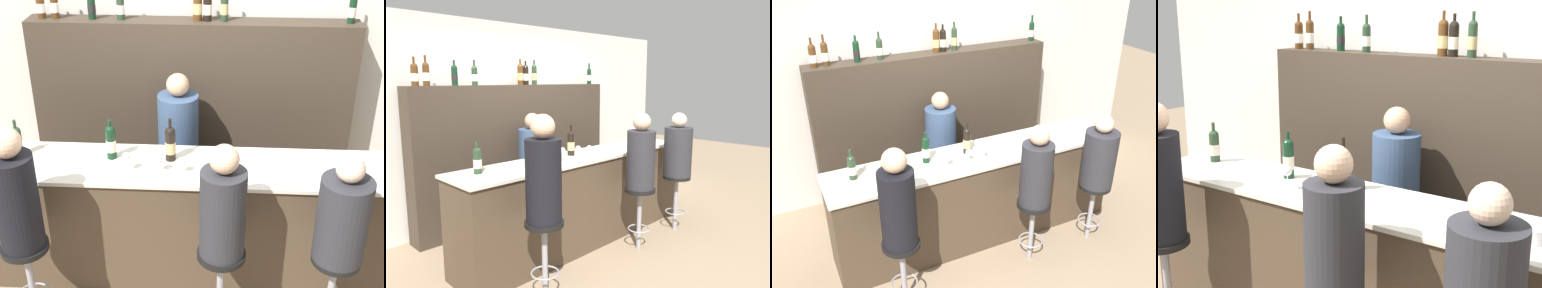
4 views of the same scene
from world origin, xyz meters
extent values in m
plane|color=#8C755B|center=(0.00, 0.00, 0.00)|extent=(16.00, 16.00, 0.00)
cube|color=beige|center=(0.00, 1.69, 1.30)|extent=(6.40, 0.05, 2.60)
cube|color=#473828|center=(0.00, 0.28, 0.50)|extent=(3.09, 0.57, 0.99)
cube|color=beige|center=(0.00, 0.28, 1.01)|extent=(3.13, 0.61, 0.03)
cube|color=#382D23|center=(0.00, 1.46, 0.90)|extent=(2.94, 0.28, 1.79)
cylinder|color=#233823|center=(-1.27, 0.36, 1.12)|extent=(0.07, 0.07, 0.20)
cylinder|color=beige|center=(-1.27, 0.36, 1.11)|extent=(0.08, 0.08, 0.08)
sphere|color=#233823|center=(-1.27, 0.36, 1.23)|extent=(0.07, 0.07, 0.07)
cylinder|color=#233823|center=(-1.27, 0.36, 1.28)|extent=(0.02, 0.02, 0.08)
cylinder|color=black|center=(-0.55, 0.36, 1.14)|extent=(0.07, 0.07, 0.23)
cylinder|color=beige|center=(-0.55, 0.36, 1.13)|extent=(0.08, 0.08, 0.09)
sphere|color=black|center=(-0.55, 0.36, 1.26)|extent=(0.07, 0.07, 0.07)
cylinder|color=black|center=(-0.55, 0.36, 1.31)|extent=(0.02, 0.02, 0.07)
cylinder|color=black|center=(-0.10, 0.36, 1.14)|extent=(0.08, 0.08, 0.23)
cylinder|color=tan|center=(-0.10, 0.36, 1.13)|extent=(0.08, 0.08, 0.09)
sphere|color=black|center=(-0.10, 0.36, 1.26)|extent=(0.08, 0.08, 0.08)
cylinder|color=black|center=(-0.10, 0.36, 1.32)|extent=(0.02, 0.02, 0.09)
cylinder|color=#4C2D14|center=(-1.33, 1.46, 1.89)|extent=(0.08, 0.08, 0.20)
cylinder|color=white|center=(-1.33, 1.46, 1.88)|extent=(0.08, 0.08, 0.08)
sphere|color=#4C2D14|center=(-1.33, 1.46, 1.99)|extent=(0.08, 0.08, 0.08)
cylinder|color=#4C2D14|center=(-1.33, 1.46, 2.05)|extent=(0.02, 0.02, 0.09)
cylinder|color=#4C2D14|center=(-1.21, 1.46, 1.90)|extent=(0.07, 0.07, 0.22)
cylinder|color=white|center=(-1.21, 1.46, 1.89)|extent=(0.07, 0.07, 0.09)
sphere|color=#4C2D14|center=(-1.21, 1.46, 2.01)|extent=(0.07, 0.07, 0.07)
cylinder|color=#4C2D14|center=(-1.21, 1.46, 2.07)|extent=(0.02, 0.02, 0.10)
cylinder|color=black|center=(-0.88, 1.46, 1.89)|extent=(0.07, 0.07, 0.20)
cylinder|color=black|center=(-0.88, 1.46, 1.88)|extent=(0.07, 0.07, 0.08)
sphere|color=black|center=(-0.88, 1.46, 1.99)|extent=(0.07, 0.07, 0.07)
cylinder|color=black|center=(-0.88, 1.46, 2.04)|extent=(0.02, 0.02, 0.07)
cylinder|color=#233823|center=(-0.63, 1.46, 1.89)|extent=(0.07, 0.07, 0.20)
cylinder|color=white|center=(-0.63, 1.46, 1.88)|extent=(0.07, 0.07, 0.08)
sphere|color=#233823|center=(-0.63, 1.46, 1.99)|extent=(0.07, 0.07, 0.07)
cylinder|color=#233823|center=(-0.63, 1.46, 2.05)|extent=(0.02, 0.02, 0.09)
cylinder|color=#4C2D14|center=(0.05, 1.46, 1.91)|extent=(0.08, 0.08, 0.23)
cylinder|color=tan|center=(0.05, 1.46, 1.90)|extent=(0.08, 0.08, 0.09)
sphere|color=#4C2D14|center=(0.05, 1.46, 2.02)|extent=(0.08, 0.08, 0.08)
cylinder|color=#4C2D14|center=(0.05, 1.46, 2.08)|extent=(0.02, 0.02, 0.09)
cylinder|color=black|center=(0.13, 1.46, 1.90)|extent=(0.07, 0.07, 0.22)
cylinder|color=beige|center=(0.13, 1.46, 1.89)|extent=(0.08, 0.08, 0.09)
sphere|color=black|center=(0.13, 1.46, 2.01)|extent=(0.07, 0.07, 0.07)
cylinder|color=black|center=(0.13, 1.46, 2.07)|extent=(0.02, 0.02, 0.07)
cylinder|color=#233823|center=(0.28, 1.46, 1.91)|extent=(0.07, 0.07, 0.23)
cylinder|color=tan|center=(0.28, 1.46, 1.90)|extent=(0.07, 0.07, 0.09)
sphere|color=#233823|center=(0.28, 1.46, 2.03)|extent=(0.07, 0.07, 0.07)
cylinder|color=#233823|center=(0.28, 1.46, 2.08)|extent=(0.02, 0.02, 0.08)
cylinder|color=black|center=(1.37, 1.46, 1.90)|extent=(0.06, 0.06, 0.21)
cylinder|color=beige|center=(1.37, 1.46, 1.89)|extent=(0.07, 0.07, 0.08)
sphere|color=black|center=(1.37, 1.46, 2.00)|extent=(0.06, 0.06, 0.06)
cylinder|color=black|center=(1.37, 1.46, 2.06)|extent=(0.02, 0.02, 0.09)
cylinder|color=silver|center=(-0.40, 0.17, 1.03)|extent=(0.07, 0.07, 0.00)
cylinder|color=silver|center=(-0.40, 0.17, 1.07)|extent=(0.01, 0.01, 0.09)
sphere|color=silver|center=(-0.40, 0.17, 1.14)|extent=(0.06, 0.06, 0.06)
cylinder|color=silver|center=(-0.17, 0.17, 1.03)|extent=(0.06, 0.06, 0.00)
cylinder|color=silver|center=(-0.17, 0.17, 1.06)|extent=(0.01, 0.01, 0.07)
sphere|color=silver|center=(-0.17, 0.17, 1.13)|extent=(0.07, 0.07, 0.07)
cylinder|color=silver|center=(0.00, 0.17, 1.03)|extent=(0.07, 0.07, 0.00)
cylinder|color=silver|center=(0.00, 0.17, 1.06)|extent=(0.01, 0.01, 0.06)
sphere|color=silver|center=(0.00, 0.17, 1.12)|extent=(0.06, 0.06, 0.06)
cylinder|color=#B7B7BC|center=(1.11, 0.27, 1.06)|extent=(0.20, 0.20, 0.08)
cylinder|color=gray|center=(-1.06, -0.30, 0.33)|extent=(0.05, 0.05, 0.66)
torus|color=gray|center=(-1.06, -0.30, 0.23)|extent=(0.25, 0.25, 0.02)
cylinder|color=black|center=(-1.06, -0.30, 0.68)|extent=(0.33, 0.33, 0.04)
cylinder|color=black|center=(-1.06, -0.30, 1.04)|extent=(0.30, 0.30, 0.69)
sphere|color=#D8AD8C|center=(-1.06, -0.30, 1.49)|extent=(0.20, 0.20, 0.20)
cylinder|color=gray|center=(0.30, -0.30, 0.33)|extent=(0.05, 0.05, 0.66)
torus|color=gray|center=(0.30, -0.30, 0.23)|extent=(0.25, 0.25, 0.02)
cylinder|color=black|center=(0.30, -0.30, 0.68)|extent=(0.33, 0.33, 0.04)
cylinder|color=#28282D|center=(0.30, -0.30, 1.01)|extent=(0.30, 0.30, 0.63)
sphere|color=#D8AD8C|center=(0.30, -0.30, 1.42)|extent=(0.19, 0.19, 0.19)
cylinder|color=gray|center=(1.07, -0.30, 0.33)|extent=(0.05, 0.05, 0.66)
torus|color=gray|center=(1.07, -0.30, 0.23)|extent=(0.25, 0.25, 0.02)
cylinder|color=black|center=(1.07, -0.30, 0.68)|extent=(0.33, 0.33, 0.04)
cylinder|color=#28282D|center=(1.07, -0.30, 0.99)|extent=(0.34, 0.34, 0.59)
sphere|color=beige|center=(1.07, -0.30, 1.38)|extent=(0.18, 0.18, 0.18)
cylinder|color=#334766|center=(-0.10, 1.05, 0.63)|extent=(0.36, 0.36, 1.26)
sphere|color=tan|center=(-0.10, 1.05, 1.36)|extent=(0.20, 0.20, 0.20)
camera|label=1|loc=(0.27, -3.14, 3.06)|focal=50.00mm
camera|label=2|loc=(-2.96, -2.59, 1.86)|focal=35.00mm
camera|label=3|loc=(-1.83, -3.12, 3.09)|focal=40.00mm
camera|label=4|loc=(1.73, -2.28, 2.14)|focal=50.00mm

